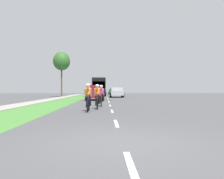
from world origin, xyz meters
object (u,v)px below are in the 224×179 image
at_px(bus_black, 99,86).
at_px(street_tree_far, 62,61).
at_px(pickup_silver, 117,92).
at_px(suv_maroon, 95,92).
at_px(cyclist_trailing, 97,96).
at_px(sedan_dark_green, 112,91).
at_px(cyclist_distant, 101,95).
at_px(cyclist_lead, 88,97).

height_order(bus_black, street_tree_far, street_tree_far).
bearing_deg(pickup_silver, bus_black, 107.78).
bearing_deg(suv_maroon, cyclist_trailing, -86.93).
bearing_deg(suv_maroon, sedan_dark_green, 84.88).
bearing_deg(cyclist_distant, cyclist_trailing, -94.93).
height_order(pickup_silver, street_tree_far, street_tree_far).
relative_size(pickup_silver, street_tree_far, 0.65).
bearing_deg(pickup_silver, cyclist_distant, -96.42).
distance_m(suv_maroon, bus_black, 19.14).
xyz_separation_m(cyclist_distant, street_tree_far, (-7.31, 22.48, 5.42)).
height_order(cyclist_trailing, suv_maroon, suv_maroon).
distance_m(cyclist_lead, suv_maroon, 14.26).
height_order(suv_maroon, bus_black, bus_black).
bearing_deg(cyclist_trailing, sedan_dark_green, 87.02).
distance_m(suv_maroon, pickup_silver, 10.10).
bearing_deg(street_tree_far, pickup_silver, -15.80).
xyz_separation_m(bus_black, street_tree_far, (-6.49, -6.81, 4.26)).
bearing_deg(suv_maroon, pickup_silver, 72.05).
relative_size(cyclist_trailing, bus_black, 0.15).
bearing_deg(suv_maroon, street_tree_far, 117.56).
relative_size(sedan_dark_green, street_tree_far, 0.54).
bearing_deg(street_tree_far, sedan_dark_green, 67.52).
xyz_separation_m(cyclist_distant, pickup_silver, (2.23, 19.78, 0.02)).
height_order(pickup_silver, sedan_dark_green, pickup_silver).
bearing_deg(street_tree_far, bus_black, 46.37).
xyz_separation_m(cyclist_trailing, bus_black, (-0.61, 31.72, 1.17)).
relative_size(bus_black, street_tree_far, 1.47).
bearing_deg(cyclist_lead, bus_black, 90.26).
height_order(cyclist_trailing, bus_black, bus_black).
distance_m(cyclist_trailing, cyclist_distant, 2.45).
height_order(cyclist_distant, sedan_dark_green, cyclist_distant).
bearing_deg(cyclist_distant, bus_black, 91.61).
xyz_separation_m(cyclist_distant, suv_maroon, (-0.89, 10.17, 0.14)).
relative_size(cyclist_distant, sedan_dark_green, 0.40).
distance_m(cyclist_trailing, street_tree_far, 26.47).
height_order(cyclist_trailing, sedan_dark_green, cyclist_trailing).
bearing_deg(cyclist_distant, street_tree_far, 108.02).
xyz_separation_m(suv_maroon, bus_black, (0.07, 19.11, 1.03)).
xyz_separation_m(cyclist_distant, bus_black, (-0.82, 29.28, 1.17)).
xyz_separation_m(pickup_silver, sedan_dark_green, (0.07, 25.91, -0.06)).
relative_size(cyclist_lead, cyclist_trailing, 1.00).
xyz_separation_m(cyclist_trailing, cyclist_distant, (0.21, 2.44, 0.00)).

